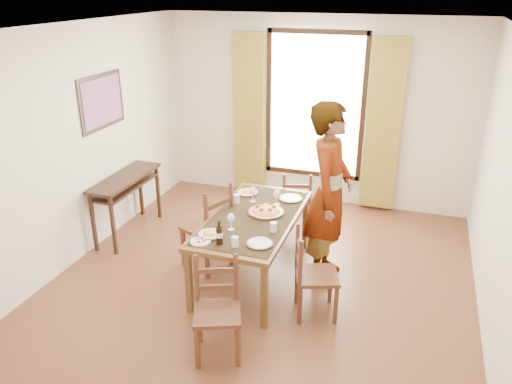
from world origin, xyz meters
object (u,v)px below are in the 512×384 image
(man, at_px, (329,195))
(pasta_platter, at_px, (266,209))
(console_table, at_px, (126,185))
(dining_table, at_px, (254,222))

(man, bearing_deg, pasta_platter, 105.09)
(console_table, xyz_separation_m, man, (2.66, -0.22, 0.32))
(console_table, relative_size, pasta_platter, 3.00)
(console_table, bearing_deg, pasta_platter, -10.58)
(console_table, distance_m, dining_table, 1.96)
(console_table, distance_m, pasta_platter, 2.04)
(dining_table, bearing_deg, console_table, 165.66)
(dining_table, height_order, pasta_platter, pasta_platter)
(dining_table, relative_size, man, 0.89)
(man, relative_size, pasta_platter, 5.01)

